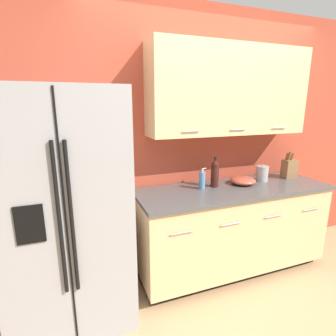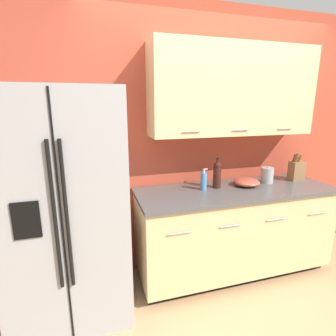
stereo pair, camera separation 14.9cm
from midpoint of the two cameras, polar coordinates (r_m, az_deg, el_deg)
ground_plane at (r=2.52m, az=21.84°, el=-29.39°), size 14.00×14.00×0.00m
wall_back at (r=2.72m, az=11.96°, el=7.95°), size 10.00×0.39×2.60m
counter_unit at (r=2.79m, az=15.61°, el=-12.95°), size 1.93×0.64×0.90m
refrigerator at (r=2.17m, az=-19.33°, el=-8.21°), size 0.88×0.77×1.80m
knife_block at (r=3.11m, az=27.44°, el=-0.46°), size 0.15×0.10×0.30m
wine_bottle at (r=2.56m, az=12.30°, el=-1.31°), size 0.08×0.08×0.29m
soap_dispenser at (r=2.49m, az=9.47°, el=-2.83°), size 0.07×0.06×0.21m
steel_canister at (r=2.89m, az=22.19°, el=-1.45°), size 0.13×0.13×0.17m
mixing_bowl at (r=2.73m, az=18.22°, el=-2.92°), size 0.26×0.26×0.08m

